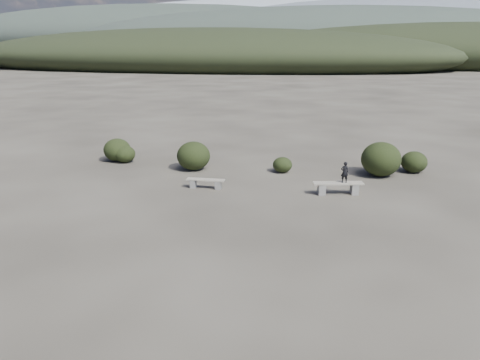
# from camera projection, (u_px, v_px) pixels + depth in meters

# --- Properties ---
(ground) EXTENTS (1200.00, 1200.00, 0.00)m
(ground) POSITION_uv_depth(u_px,v_px,m) (201.00, 246.00, 14.27)
(ground) COLOR #2F2B25
(ground) RESTS_ON ground
(bench_left) EXTENTS (1.63, 0.37, 0.41)m
(bench_left) POSITION_uv_depth(u_px,v_px,m) (206.00, 183.00, 19.73)
(bench_left) COLOR slate
(bench_left) RESTS_ON ground
(bench_right) EXTENTS (2.05, 0.84, 0.50)m
(bench_right) POSITION_uv_depth(u_px,v_px,m) (338.00, 187.00, 18.95)
(bench_right) COLOR slate
(bench_right) RESTS_ON ground
(seated_person) EXTENTS (0.36, 0.29, 0.86)m
(seated_person) POSITION_uv_depth(u_px,v_px,m) (345.00, 172.00, 18.77)
(seated_person) COLOR black
(seated_person) RESTS_ON bench_right
(shrub_a) EXTENTS (1.07, 1.07, 0.87)m
(shrub_a) POSITION_uv_depth(u_px,v_px,m) (125.00, 154.00, 23.90)
(shrub_a) COLOR black
(shrub_a) RESTS_ON ground
(shrub_b) EXTENTS (1.60, 1.60, 1.37)m
(shrub_b) POSITION_uv_depth(u_px,v_px,m) (193.00, 156.00, 22.48)
(shrub_b) COLOR black
(shrub_b) RESTS_ON ground
(shrub_c) EXTENTS (0.92, 0.92, 0.73)m
(shrub_c) POSITION_uv_depth(u_px,v_px,m) (282.00, 165.00, 22.12)
(shrub_c) COLOR black
(shrub_c) RESTS_ON ground
(shrub_d) EXTENTS (1.80, 1.80, 1.58)m
(shrub_d) POSITION_uv_depth(u_px,v_px,m) (381.00, 159.00, 21.43)
(shrub_d) COLOR black
(shrub_d) RESTS_ON ground
(shrub_e) EXTENTS (1.21, 1.21, 1.01)m
(shrub_e) POSITION_uv_depth(u_px,v_px,m) (414.00, 162.00, 22.07)
(shrub_e) COLOR black
(shrub_e) RESTS_ON ground
(shrub_f) EXTENTS (1.39, 1.39, 1.17)m
(shrub_f) POSITION_uv_depth(u_px,v_px,m) (117.00, 150.00, 24.14)
(shrub_f) COLOR black
(shrub_f) RESTS_ON ground
(mountain_ridges) EXTENTS (500.00, 400.00, 56.00)m
(mountain_ridges) POSITION_uv_depth(u_px,v_px,m) (320.00, 33.00, 331.27)
(mountain_ridges) COLOR black
(mountain_ridges) RESTS_ON ground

